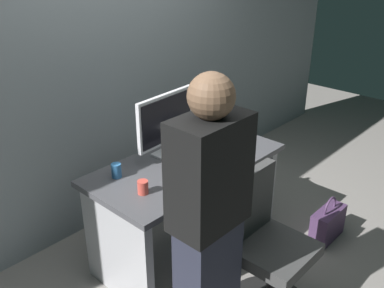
{
  "coord_description": "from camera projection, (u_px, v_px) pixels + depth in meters",
  "views": [
    {
      "loc": [
        -1.94,
        -1.85,
        2.14
      ],
      "look_at": [
        0.0,
        -0.05,
        0.9
      ],
      "focal_mm": 40.3,
      "sensor_mm": 36.0,
      "label": 1
    }
  ],
  "objects": [
    {
      "name": "office_chair",
      "position": [
        266.0,
        251.0,
        2.64
      ],
      "size": [
        0.52,
        0.52,
        0.94
      ],
      "color": "black",
      "rests_on": "ground"
    },
    {
      "name": "mouse",
      "position": [
        234.0,
        151.0,
        3.12
      ],
      "size": [
        0.06,
        0.1,
        0.03
      ],
      "primitive_type": "ellipsoid",
      "color": "white",
      "rests_on": "desk"
    },
    {
      "name": "wall_back",
      "position": [
        104.0,
        37.0,
        3.22
      ],
      "size": [
        6.4,
        0.1,
        3.0
      ],
      "primitive_type": "cube",
      "color": "gray",
      "rests_on": "ground"
    },
    {
      "name": "ground_plane",
      "position": [
        187.0,
        248.0,
        3.33
      ],
      "size": [
        9.0,
        9.0,
        0.0
      ],
      "primitive_type": "plane",
      "color": "gray"
    },
    {
      "name": "book_stack",
      "position": [
        222.0,
        129.0,
        3.4
      ],
      "size": [
        0.23,
        0.17,
        0.11
      ],
      "color": "black",
      "rests_on": "desk"
    },
    {
      "name": "cup_near_keyboard",
      "position": [
        143.0,
        187.0,
        2.61
      ],
      "size": [
        0.07,
        0.07,
        0.09
      ],
      "primitive_type": "cylinder",
      "color": "#D84C3F",
      "rests_on": "desk"
    },
    {
      "name": "desk",
      "position": [
        187.0,
        190.0,
        3.11
      ],
      "size": [
        1.42,
        0.71,
        0.75
      ],
      "color": "#4C4C51",
      "rests_on": "ground"
    },
    {
      "name": "cell_phone",
      "position": [
        242.0,
        147.0,
        3.22
      ],
      "size": [
        0.08,
        0.15,
        0.01
      ],
      "primitive_type": "cube",
      "rotation": [
        0.0,
        0.0,
        0.05
      ],
      "color": "black",
      "rests_on": "desk"
    },
    {
      "name": "handbag",
      "position": [
        327.0,
        224.0,
        3.39
      ],
      "size": [
        0.34,
        0.14,
        0.38
      ],
      "color": "#4C3356",
      "rests_on": "ground"
    },
    {
      "name": "person_at_desk",
      "position": [
        209.0,
        225.0,
        2.19
      ],
      "size": [
        0.4,
        0.24,
        1.64
      ],
      "color": "#262838",
      "rests_on": "ground"
    },
    {
      "name": "keyboard",
      "position": [
        204.0,
        166.0,
        2.93
      ],
      "size": [
        0.44,
        0.15,
        0.02
      ],
      "primitive_type": "cube",
      "rotation": [
        0.0,
        0.0,
        0.06
      ],
      "color": "#262626",
      "rests_on": "desk"
    },
    {
      "name": "monitor",
      "position": [
        166.0,
        121.0,
        3.01
      ],
      "size": [
        0.54,
        0.15,
        0.46
      ],
      "color": "silver",
      "rests_on": "desk"
    },
    {
      "name": "cup_by_monitor",
      "position": [
        116.0,
        171.0,
        2.79
      ],
      "size": [
        0.07,
        0.07,
        0.1
      ],
      "primitive_type": "cylinder",
      "color": "#3372B2",
      "rests_on": "desk"
    }
  ]
}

